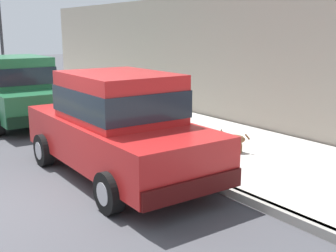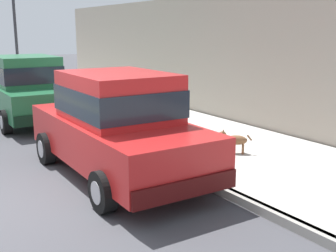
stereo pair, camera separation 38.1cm
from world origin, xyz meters
name	(u,v)px [view 2 (the right image)]	position (x,y,z in m)	size (l,w,h in m)	color
curb	(170,166)	(3.20, 0.00, 0.07)	(0.16, 64.00, 0.14)	gray
sidewalk	(240,152)	(5.00, 0.00, 0.07)	(3.60, 64.00, 0.14)	#B7B5AD
car_red_sedan	(117,124)	(2.19, 0.24, 0.98)	(2.08, 4.62, 1.92)	red
car_green_sedan	(26,88)	(2.16, 6.11, 0.98)	(2.11, 4.64, 1.92)	#23663D
dog_brown	(233,139)	(4.67, -0.16, 0.43)	(0.58, 0.56, 0.49)	brown
street_lamp	(15,24)	(3.55, 12.44, 2.91)	(0.36, 0.36, 4.42)	#2D2D33
building_facade	(204,57)	(7.10, 4.03, 1.83)	(0.50, 20.00, 3.66)	#9E9384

